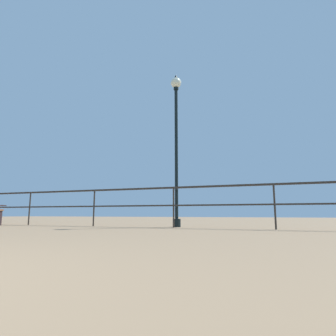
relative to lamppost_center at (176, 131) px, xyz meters
The scene contains 2 objects.
pier_railing 1.95m from the lamppost_center, 85.17° to the right, with size 20.16×0.05×1.07m.
lamppost_center is the anchor object (origin of this frame).
Camera 1 is at (2.57, -0.03, 0.36)m, focal length 30.26 mm.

